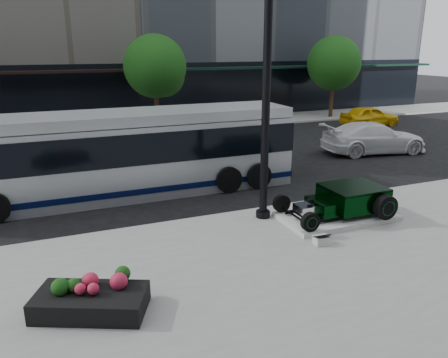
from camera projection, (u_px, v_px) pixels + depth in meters
name	position (u px, v px, depth m)	size (l,w,h in m)	color
ground	(219.00, 194.00, 15.63)	(120.00, 120.00, 0.00)	black
sidewalk_far	(139.00, 128.00, 27.99)	(70.00, 4.00, 0.12)	gray
street_trees	(157.00, 69.00, 26.51)	(29.80, 3.80, 5.70)	black
display_plinth	(336.00, 216.00, 13.10)	(3.40, 1.80, 0.15)	silver
hot_rod	(347.00, 199.00, 13.07)	(3.22, 2.00, 0.81)	black
info_plaque	(321.00, 240.00, 11.40)	(0.42, 0.33, 0.31)	silver
lamppost	(266.00, 97.00, 12.21)	(0.43, 0.43, 7.77)	black
flower_planter	(91.00, 300.00, 8.45)	(2.36, 1.84, 0.69)	black
transit_bus	(126.00, 153.00, 15.34)	(12.12, 2.88, 2.92)	#B8BCC3
white_sedan	(374.00, 138.00, 21.52)	(2.11, 5.19, 1.50)	white
yellow_taxi	(370.00, 116.00, 28.74)	(1.59, 3.95, 1.34)	yellow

